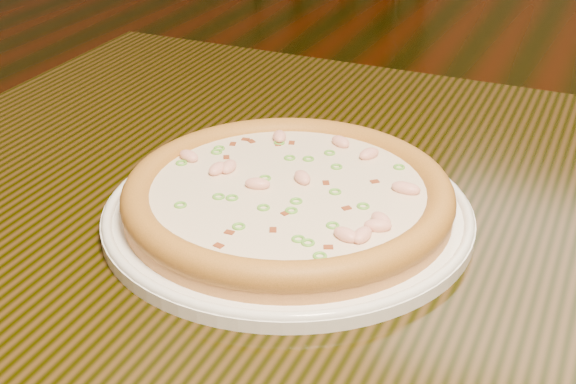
% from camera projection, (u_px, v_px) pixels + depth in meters
% --- Properties ---
extents(hero_table, '(1.20, 0.80, 0.75)m').
position_uv_depth(hero_table, '(417.00, 306.00, 0.81)').
color(hero_table, black).
rests_on(hero_table, ground).
extents(plate, '(0.35, 0.35, 0.02)m').
position_uv_depth(plate, '(288.00, 212.00, 0.76)').
color(plate, white).
rests_on(plate, hero_table).
extents(pizza, '(0.31, 0.31, 0.03)m').
position_uv_depth(pizza, '(288.00, 195.00, 0.75)').
color(pizza, '#D28946').
rests_on(pizza, plate).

